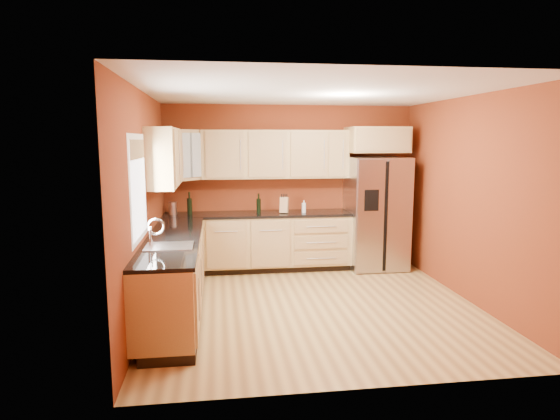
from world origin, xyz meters
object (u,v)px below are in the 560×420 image
at_px(canister_left, 173,208).
at_px(wine_bottle_a, 190,203).
at_px(refrigerator, 376,213).
at_px(soap_dispenser, 304,207).
at_px(knife_block, 284,205).

xyz_separation_m(canister_left, wine_bottle_a, (0.26, -0.05, 0.08)).
bearing_deg(refrigerator, soap_dispenser, -179.73).
distance_m(wine_bottle_a, soap_dispenser, 1.76).
bearing_deg(wine_bottle_a, soap_dispenser, -1.86).
distance_m(wine_bottle_a, knife_block, 1.45).
bearing_deg(knife_block, canister_left, -164.87).
height_order(refrigerator, soap_dispenser, refrigerator).
relative_size(wine_bottle_a, soap_dispenser, 1.77).
xyz_separation_m(refrigerator, wine_bottle_a, (-2.94, 0.05, 0.20)).
height_order(canister_left, wine_bottle_a, wine_bottle_a).
xyz_separation_m(wine_bottle_a, soap_dispenser, (1.76, -0.06, -0.08)).
bearing_deg(soap_dispenser, knife_block, 177.26).
relative_size(canister_left, knife_block, 0.77).
xyz_separation_m(canister_left, knife_block, (1.71, -0.09, 0.03)).
distance_m(refrigerator, wine_bottle_a, 2.95).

